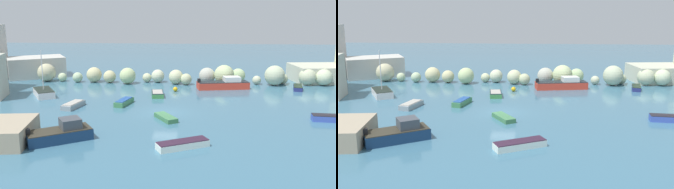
{
  "view_description": "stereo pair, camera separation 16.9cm",
  "coord_description": "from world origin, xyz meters",
  "views": [
    {
      "loc": [
        3.0,
        -36.1,
        10.1
      ],
      "look_at": [
        0.0,
        3.88,
        1.0
      ],
      "focal_mm": 39.68,
      "sensor_mm": 36.0,
      "label": 1
    },
    {
      "loc": [
        3.16,
        -36.09,
        10.1
      ],
      "look_at": [
        0.0,
        3.88,
        1.0
      ],
      "focal_mm": 39.68,
      "sensor_mm": 36.0,
      "label": 2
    }
  ],
  "objects": [
    {
      "name": "moored_boat_9",
      "position": [
        -1.52,
        7.23,
        0.3
      ],
      "size": [
        1.74,
        2.94,
        0.58
      ],
      "rotation": [
        0.0,
        0.0,
        4.85
      ],
      "color": "#3F8B47",
      "rests_on": "cove_water"
    },
    {
      "name": "moored_boat_5",
      "position": [
        6.8,
        12.37,
        0.6
      ],
      "size": [
        6.98,
        3.16,
        1.59
      ],
      "rotation": [
        0.0,
        0.0,
        0.18
      ],
      "color": "red",
      "rests_on": "cove_water"
    },
    {
      "name": "moored_boat_1",
      "position": [
        -9.91,
        1.25,
        0.28
      ],
      "size": [
        1.85,
        3.34,
        0.59
      ],
      "rotation": [
        0.0,
        0.0,
        4.5
      ],
      "color": "#8A969D",
      "rests_on": "cove_water"
    },
    {
      "name": "moored_boat_0",
      "position": [
        -15.19,
        6.25,
        0.44
      ],
      "size": [
        3.84,
        4.59,
        5.55
      ],
      "rotation": [
        0.0,
        0.0,
        5.27
      ],
      "color": "white",
      "rests_on": "cove_water"
    },
    {
      "name": "moored_boat_7",
      "position": [
        15.22,
        -1.81,
        0.3
      ],
      "size": [
        2.57,
        1.34,
        0.6
      ],
      "rotation": [
        0.0,
        0.0,
        6.19
      ],
      "color": "#3B55B6",
      "rests_on": "cove_water"
    },
    {
      "name": "moored_boat_8",
      "position": [
        16.37,
        12.43,
        0.27
      ],
      "size": [
        1.71,
        3.21,
        0.55
      ],
      "rotation": [
        0.0,
        0.0,
        4.49
      ],
      "color": "navy",
      "rests_on": "cove_water"
    },
    {
      "name": "moored_boat_6",
      "position": [
        2.13,
        -9.77,
        0.28
      ],
      "size": [
        4.11,
        2.9,
        0.57
      ],
      "rotation": [
        0.0,
        0.0,
        0.48
      ],
      "color": "white",
      "rests_on": "cove_water"
    },
    {
      "name": "channel_buoy",
      "position": [
        0.47,
        10.16,
        0.29
      ],
      "size": [
        0.59,
        0.59,
        0.59
      ],
      "primitive_type": "sphere",
      "color": "gold",
      "rests_on": "cove_water"
    },
    {
      "name": "moored_boat_3",
      "position": [
        -4.77,
        2.95,
        0.29
      ],
      "size": [
        1.75,
        3.35,
        0.6
      ],
      "rotation": [
        0.0,
        0.0,
        1.34
      ],
      "color": "#407E4E",
      "rests_on": "cove_water"
    },
    {
      "name": "moored_boat_10",
      "position": [
        0.27,
        -2.51,
        0.21
      ],
      "size": [
        2.49,
        3.11,
        0.42
      ],
      "rotation": [
        0.0,
        0.0,
        2.13
      ],
      "color": "#407C4D",
      "rests_on": "cove_water"
    },
    {
      "name": "cove_water",
      "position": [
        0.0,
        0.0,
        0.0
      ],
      "size": [
        160.0,
        160.0,
        0.0
      ],
      "primitive_type": "plane",
      "color": "#3C6B85",
      "rests_on": "ground"
    },
    {
      "name": "rock_breakwater",
      "position": [
        2.8,
        15.48,
        1.14
      ],
      "size": [
        41.61,
        4.25,
        2.75
      ],
      "color": "beige",
      "rests_on": "ground"
    },
    {
      "name": "moored_boat_2",
      "position": [
        -7.56,
        -8.85,
        0.61
      ],
      "size": [
        5.32,
        4.48,
        1.72
      ],
      "rotation": [
        0.0,
        0.0,
        0.58
      ],
      "color": "navy",
      "rests_on": "cove_water"
    }
  ]
}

